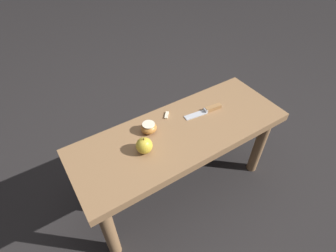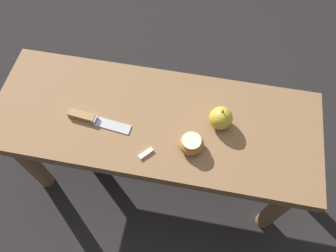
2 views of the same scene
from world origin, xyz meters
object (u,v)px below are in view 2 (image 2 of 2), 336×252
wooden_bench (155,130)px  apple_whole (221,118)px  apple_cut (191,144)px  knife (90,119)px

wooden_bench → apple_whole: 0.23m
wooden_bench → apple_cut: bearing=-31.3°
knife → apple_cut: 0.32m
wooden_bench → apple_cut: size_ratio=14.10×
knife → apple_whole: (0.39, 0.06, 0.03)m
apple_whole → apple_cut: bearing=-128.4°
wooden_bench → apple_whole: size_ratio=12.88×
apple_whole → apple_cut: size_ratio=1.09×
wooden_bench → apple_cut: apple_cut is taller
knife → apple_cut: bearing=0.2°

